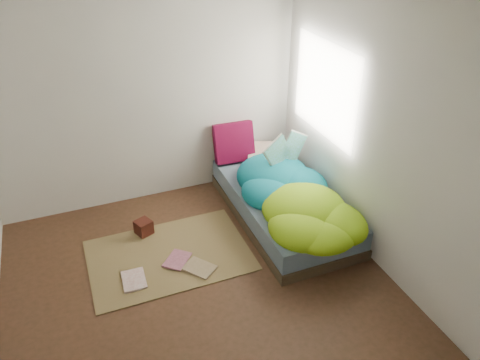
% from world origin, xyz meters
% --- Properties ---
extents(ground, '(3.50, 3.50, 0.00)m').
position_xyz_m(ground, '(0.00, 0.00, 0.00)').
color(ground, '#3F2B18').
rests_on(ground, ground).
extents(room_walls, '(3.54, 3.54, 2.62)m').
position_xyz_m(room_walls, '(0.01, 0.01, 1.63)').
color(room_walls, silver).
rests_on(room_walls, ground).
extents(bed, '(1.00, 2.00, 0.34)m').
position_xyz_m(bed, '(1.22, 0.72, 0.17)').
color(bed, '#362C1D').
rests_on(bed, ground).
extents(duvet, '(0.96, 1.84, 0.34)m').
position_xyz_m(duvet, '(1.22, 0.50, 0.51)').
color(duvet, '#07626C').
rests_on(duvet, bed).
extents(rug, '(1.60, 1.10, 0.01)m').
position_xyz_m(rug, '(-0.15, 0.55, 0.01)').
color(rug, brown).
rests_on(rug, ground).
extents(pillow_floral, '(0.65, 0.54, 0.13)m').
position_xyz_m(pillow_floral, '(1.42, 1.49, 0.40)').
color(pillow_floral, beige).
rests_on(pillow_floral, bed).
extents(pillow_magenta, '(0.49, 0.19, 0.48)m').
position_xyz_m(pillow_magenta, '(0.98, 1.63, 0.58)').
color(pillow_magenta, '#530520').
rests_on(pillow_magenta, bed).
extents(open_book, '(0.52, 0.24, 0.31)m').
position_xyz_m(open_book, '(1.35, 0.96, 0.83)').
color(open_book, '#297D2A').
rests_on(open_book, duvet).
extents(wooden_box, '(0.21, 0.21, 0.16)m').
position_xyz_m(wooden_box, '(-0.31, 1.00, 0.09)').
color(wooden_box, black).
rests_on(wooden_box, rug).
extents(floor_book_a, '(0.23, 0.30, 0.02)m').
position_xyz_m(floor_book_a, '(-0.66, 0.31, 0.02)').
color(floor_book_a, white).
rests_on(floor_book_a, rug).
extents(floor_book_b, '(0.34, 0.35, 0.03)m').
position_xyz_m(floor_book_b, '(-0.18, 0.50, 0.03)').
color(floor_book_b, '#C47192').
rests_on(floor_book_b, rug).
extents(floor_book_c, '(0.35, 0.37, 0.02)m').
position_xyz_m(floor_book_c, '(-0.01, 0.17, 0.02)').
color(floor_book_c, tan).
rests_on(floor_book_c, rug).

